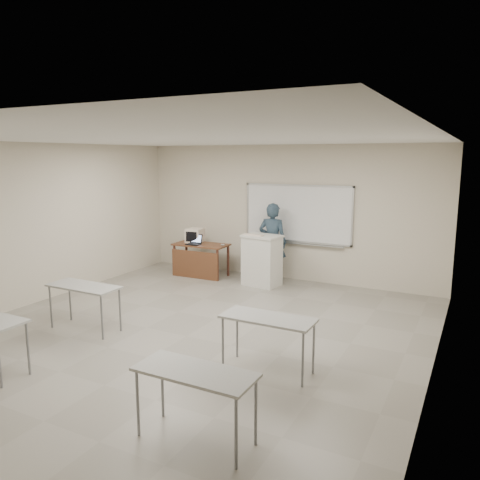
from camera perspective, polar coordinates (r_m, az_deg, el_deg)
The scene contains 10 objects.
floor at distance 7.44m, azimuth -6.55°, elevation -11.60°, with size 7.00×8.00×0.01m, color gray.
whiteboard at distance 10.40m, azimuth 7.02°, elevation 3.10°, with size 2.48×0.10×1.31m.
student_desks at distance 6.21m, azimuth -13.76°, elevation -9.68°, with size 4.40×2.20×0.73m.
instructor_desk at distance 10.80m, azimuth -5.06°, elevation -1.78°, with size 1.26×0.63×0.75m.
podium at distance 10.05m, azimuth 2.69°, elevation -2.47°, with size 0.78×0.57×1.09m.
crt_monitor at distance 11.06m, azimuth -5.53°, elevation 0.57°, with size 0.36×0.40×0.34m.
laptop at distance 10.79m, azimuth -5.58°, elevation -0.25°, with size 0.31×0.29×0.23m.
mouse at distance 10.61m, azimuth -2.13°, elevation -0.58°, with size 0.10×0.07×0.04m, color #ADB1B4.
keyboard at distance 9.90m, azimuth 1.63°, elevation 0.62°, with size 0.44×0.15×0.02m, color beige.
presenter at distance 10.37m, azimuth 3.98°, elevation -0.27°, with size 0.64×0.42×1.75m, color black.
Camera 1 is at (3.91, -5.70, 2.75)m, focal length 35.00 mm.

